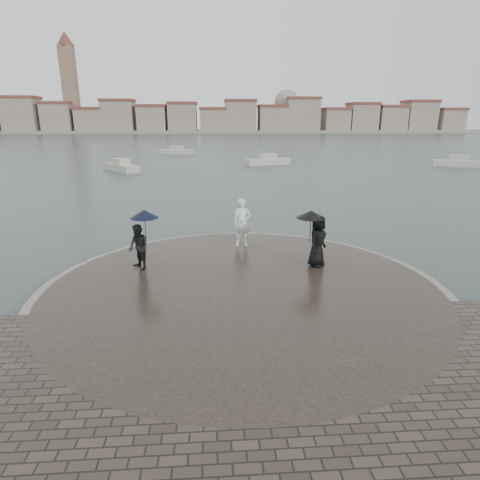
{
  "coord_description": "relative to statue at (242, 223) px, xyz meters",
  "views": [
    {
      "loc": [
        -0.89,
        -7.86,
        5.26
      ],
      "look_at": [
        0.0,
        4.8,
        1.45
      ],
      "focal_mm": 30.0,
      "sensor_mm": 36.0,
      "label": 1
    }
  ],
  "objects": [
    {
      "name": "visitor_left",
      "position": [
        -3.62,
        -2.35,
        0.12
      ],
      "size": [
        1.2,
        1.06,
        2.04
      ],
      "color": "black",
      "rests_on": "quay_tip"
    },
    {
      "name": "kerb_ring",
      "position": [
        -0.28,
        -4.12,
        -1.16
      ],
      "size": [
        12.5,
        12.5,
        0.32
      ],
      "primitive_type": "cylinder",
      "color": "gray",
      "rests_on": "ground"
    },
    {
      "name": "quay_tip",
      "position": [
        -0.28,
        -4.12,
        -1.14
      ],
      "size": [
        11.9,
        11.9,
        0.36
      ],
      "primitive_type": "cylinder",
      "color": "#2D261E",
      "rests_on": "ground"
    },
    {
      "name": "statue",
      "position": [
        0.0,
        0.0,
        0.0
      ],
      "size": [
        0.7,
        0.46,
        1.92
      ],
      "primitive_type": "imported",
      "rotation": [
        0.0,
        0.0,
        -0.0
      ],
      "color": "white",
      "rests_on": "quay_tip"
    },
    {
      "name": "ground",
      "position": [
        -0.28,
        -7.62,
        -1.32
      ],
      "size": [
        400.0,
        400.0,
        0.0
      ],
      "primitive_type": "plane",
      "color": "#2B3835",
      "rests_on": "ground"
    },
    {
      "name": "visitor_right",
      "position": [
        2.36,
        -2.45,
        0.16
      ],
      "size": [
        1.27,
        1.14,
        1.95
      ],
      "color": "black",
      "rests_on": "quay_tip"
    },
    {
      "name": "boats",
      "position": [
        3.96,
        35.66,
        -0.94
      ],
      "size": [
        43.69,
        25.9,
        1.5
      ],
      "color": "#BBB9A9",
      "rests_on": "ground"
    },
    {
      "name": "far_skyline",
      "position": [
        -6.58,
        153.09,
        4.29
      ],
      "size": [
        260.0,
        20.0,
        37.0
      ],
      "color": "gray",
      "rests_on": "ground"
    }
  ]
}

